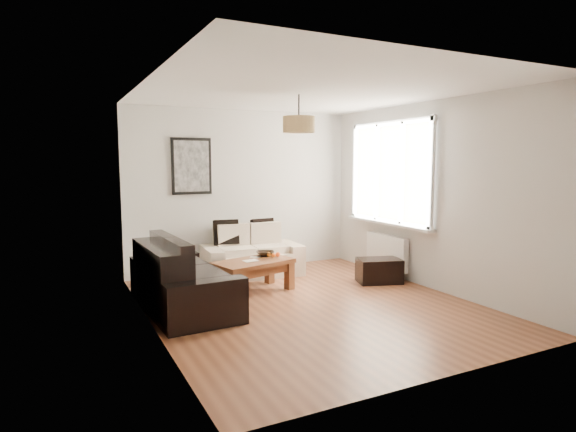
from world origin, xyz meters
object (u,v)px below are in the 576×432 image
sofa_leather (183,276)px  coffee_table (253,276)px  ottoman (379,271)px  loveseat_cream (252,252)px

sofa_leather → coffee_table: bearing=-76.8°
sofa_leather → coffee_table: (1.03, 0.29, -0.18)m
sofa_leather → ottoman: 2.89m
sofa_leather → ottoman: (2.88, -0.07, -0.22)m
sofa_leather → ottoman: size_ratio=2.96×
loveseat_cream → ottoman: bearing=-36.2°
loveseat_cream → ottoman: loveseat_cream is taller
sofa_leather → coffee_table: 1.09m
loveseat_cream → coffee_table: 0.99m
loveseat_cream → coffee_table: (-0.36, -0.91, -0.15)m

